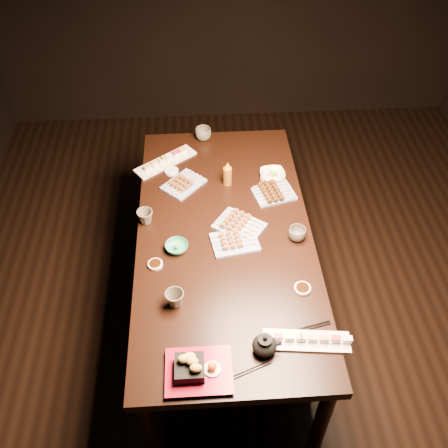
% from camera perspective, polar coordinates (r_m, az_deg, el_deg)
% --- Properties ---
extents(ground, '(5.00, 5.00, 0.00)m').
position_cam_1_polar(ground, '(3.05, 4.63, -14.10)').
color(ground, black).
rests_on(ground, ground).
extents(dining_table, '(1.11, 1.89, 0.75)m').
position_cam_1_polar(dining_table, '(2.86, 0.06, -6.28)').
color(dining_table, black).
rests_on(dining_table, ground).
extents(sushi_platter_near, '(0.38, 0.14, 0.05)m').
position_cam_1_polar(sushi_platter_near, '(2.19, 9.44, -12.84)').
color(sushi_platter_near, white).
rests_on(sushi_platter_near, dining_table).
extents(sushi_platter_far, '(0.38, 0.32, 0.05)m').
position_cam_1_polar(sushi_platter_far, '(3.01, -6.73, 7.33)').
color(sushi_platter_far, white).
rests_on(sushi_platter_far, dining_table).
extents(yakitori_plate_center, '(0.26, 0.20, 0.06)m').
position_cam_1_polar(yakitori_plate_center, '(2.51, 1.25, -1.76)').
color(yakitori_plate_center, '#828EB6').
rests_on(yakitori_plate_center, dining_table).
extents(yakitori_plate_right, '(0.30, 0.28, 0.06)m').
position_cam_1_polar(yakitori_plate_right, '(2.59, 1.78, 0.14)').
color(yakitori_plate_right, '#828EB6').
rests_on(yakitori_plate_right, dining_table).
extents(yakitori_plate_left, '(0.27, 0.27, 0.06)m').
position_cam_1_polar(yakitori_plate_left, '(2.84, -4.67, 4.86)').
color(yakitori_plate_left, '#828EB6').
rests_on(yakitori_plate_left, dining_table).
extents(tsukune_plate, '(0.25, 0.21, 0.06)m').
position_cam_1_polar(tsukune_plate, '(2.78, 5.76, 3.77)').
color(tsukune_plate, '#828EB6').
rests_on(tsukune_plate, dining_table).
extents(edamame_bowl_green, '(0.14, 0.14, 0.04)m').
position_cam_1_polar(edamame_bowl_green, '(2.50, -5.42, -2.62)').
color(edamame_bowl_green, '#2D8B6E').
rests_on(edamame_bowl_green, dining_table).
extents(edamame_bowl_cream, '(0.15, 0.15, 0.03)m').
position_cam_1_polar(edamame_bowl_cream, '(2.91, 5.56, 5.61)').
color(edamame_bowl_cream, beige).
rests_on(edamame_bowl_cream, dining_table).
extents(tempura_tray, '(0.27, 0.22, 0.10)m').
position_cam_1_polar(tempura_tray, '(2.07, -2.92, -15.99)').
color(tempura_tray, black).
rests_on(tempura_tray, dining_table).
extents(teacup_near_left, '(0.09, 0.09, 0.08)m').
position_cam_1_polar(teacup_near_left, '(2.27, -5.64, -8.51)').
color(teacup_near_left, '#4F483C').
rests_on(teacup_near_left, dining_table).
extents(teacup_mid_right, '(0.09, 0.09, 0.07)m').
position_cam_1_polar(teacup_mid_right, '(2.55, 8.36, -1.12)').
color(teacup_mid_right, '#4F483C').
rests_on(teacup_mid_right, dining_table).
extents(teacup_far_left, '(0.09, 0.09, 0.08)m').
position_cam_1_polar(teacup_far_left, '(2.64, -8.99, 0.81)').
color(teacup_far_left, '#4F483C').
rests_on(teacup_far_left, dining_table).
extents(teacup_far_right, '(0.12, 0.12, 0.08)m').
position_cam_1_polar(teacup_far_right, '(3.18, -2.40, 10.26)').
color(teacup_far_right, '#4F483C').
rests_on(teacup_far_right, dining_table).
extents(teapot, '(0.13, 0.13, 0.10)m').
position_cam_1_polar(teapot, '(2.13, 4.66, -13.49)').
color(teapot, black).
rests_on(teapot, dining_table).
extents(condiment_bottle, '(0.07, 0.07, 0.15)m').
position_cam_1_polar(condiment_bottle, '(2.81, 0.40, 5.80)').
color(condiment_bottle, brown).
rests_on(condiment_bottle, dining_table).
extents(sauce_dish_west, '(0.09, 0.09, 0.01)m').
position_cam_1_polar(sauce_dish_west, '(2.45, -7.86, -4.58)').
color(sauce_dish_west, white).
rests_on(sauce_dish_west, dining_table).
extents(sauce_dish_east, '(0.09, 0.09, 0.01)m').
position_cam_1_polar(sauce_dish_east, '(2.90, 4.89, 5.25)').
color(sauce_dish_east, white).
rests_on(sauce_dish_east, dining_table).
extents(sauce_dish_se, '(0.09, 0.09, 0.01)m').
position_cam_1_polar(sauce_dish_se, '(2.37, 8.95, -7.29)').
color(sauce_dish_se, white).
rests_on(sauce_dish_se, dining_table).
extents(sauce_dish_nw, '(0.11, 0.11, 0.01)m').
position_cam_1_polar(sauce_dish_nw, '(2.95, -6.01, 6.02)').
color(sauce_dish_nw, white).
rests_on(sauce_dish_nw, dining_table).
extents(chopsticks_near, '(0.21, 0.09, 0.01)m').
position_cam_1_polar(chopsticks_near, '(2.12, 2.70, -16.45)').
color(chopsticks_near, black).
rests_on(chopsticks_near, dining_table).
extents(chopsticks_se, '(0.22, 0.07, 0.01)m').
position_cam_1_polar(chopsticks_se, '(2.25, 9.39, -11.66)').
color(chopsticks_se, black).
rests_on(chopsticks_se, dining_table).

